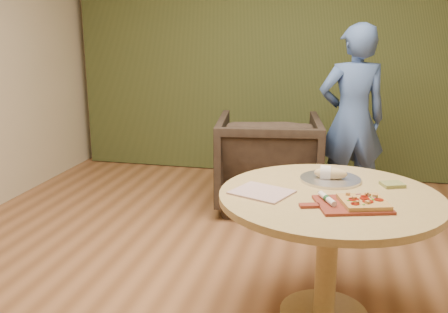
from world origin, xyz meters
The scene contains 12 objects.
room_shell centered at (0.00, 0.00, 1.40)m, with size 5.04×6.04×2.84m.
curtain centered at (0.00, 2.90, 1.40)m, with size 4.80×0.14×2.78m, color #303A1A.
pedestal_table centered at (0.54, 0.00, 0.61)m, with size 1.21×1.21×0.75m.
pizza_paddle centered at (0.65, -0.17, 0.76)m, with size 0.47×0.37×0.01m.
flatbread_pizza centered at (0.71, -0.17, 0.78)m, with size 0.27×0.27×0.04m.
cutlery_roll centered at (0.53, -0.17, 0.78)m, with size 0.11×0.19×0.03m.
newspaper centered at (0.18, -0.07, 0.76)m, with size 0.30×0.25×0.01m, color silver.
serving_tray centered at (0.54, 0.25, 0.76)m, with size 0.36×0.36×0.02m.
bread_roll centered at (0.53, 0.25, 0.79)m, with size 0.19×0.09×0.09m.
green_packet centered at (0.88, 0.22, 0.76)m, with size 0.12×0.10×0.02m, color #5B652D.
armchair centered at (-0.04, 1.77, 0.47)m, with size 0.92×0.86×0.94m, color black.
person_standing centered at (0.68, 1.85, 0.83)m, with size 0.61×0.40×1.67m, color #3F5D98.
Camera 1 is at (0.56, -2.64, 1.63)m, focal length 40.00 mm.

